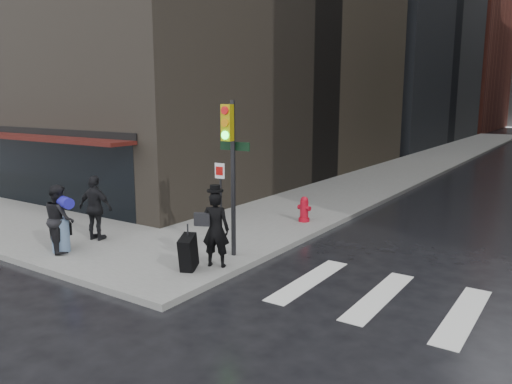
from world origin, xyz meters
TOP-DOWN VIEW (x-y plane):
  - ground at (0.00, 0.00)m, footprint 140.00×140.00m
  - sidewalk_left at (0.00, 27.00)m, footprint 4.00×50.00m
  - crosswalk at (7.50, 1.00)m, footprint 8.50×3.00m
  - bldg_left_far at (-13.00, 62.00)m, footprint 22.00×20.00m
  - storefront at (-7.00, 1.90)m, footprint 8.40×1.11m
  - man_overcoat at (1.40, 0.17)m, footprint 0.96×1.26m
  - man_jeans at (-2.44, -1.00)m, footprint 1.16×1.02m
  - man_greycoat at (-2.59, 0.21)m, footprint 1.10×0.64m
  - traffic_light at (1.28, 1.10)m, footprint 0.94×0.43m
  - fire_hydrant at (1.10, 5.18)m, footprint 0.45×0.35m

SIDE VIEW (x-z plane):
  - ground at x=0.00m, z-range 0.00..0.00m
  - crosswalk at x=7.50m, z-range 0.00..0.01m
  - sidewalk_left at x=0.00m, z-range 0.00..0.15m
  - fire_hydrant at x=1.10m, z-range 0.11..0.90m
  - man_overcoat at x=1.40m, z-range -0.01..1.92m
  - man_jeans at x=-2.44m, z-range 0.15..1.85m
  - man_greycoat at x=-2.59m, z-range 0.15..1.91m
  - storefront at x=-7.00m, z-range 0.41..3.24m
  - traffic_light at x=1.28m, z-range 0.69..4.44m
  - bldg_left_far at x=-13.00m, z-range 0.00..26.00m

